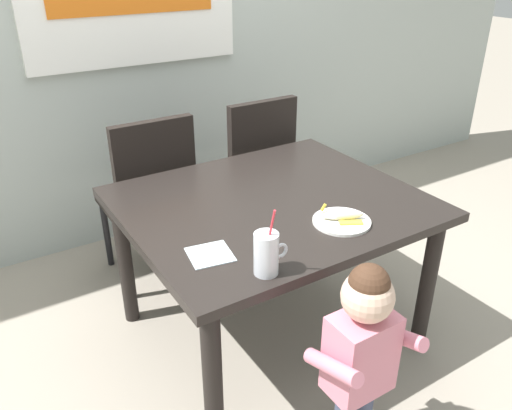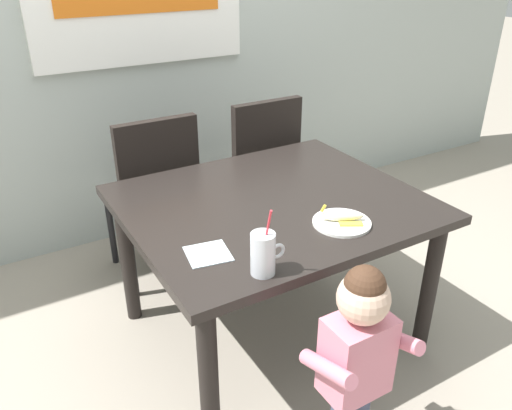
{
  "view_description": "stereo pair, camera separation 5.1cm",
  "coord_description": "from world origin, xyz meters",
  "px_view_note": "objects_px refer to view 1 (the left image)",
  "views": [
    {
      "loc": [
        -1.11,
        -1.64,
        1.7
      ],
      "look_at": [
        -0.15,
        -0.11,
        0.78
      ],
      "focal_mm": 35.93,
      "sensor_mm": 36.0,
      "label": 1
    },
    {
      "loc": [
        -1.06,
        -1.67,
        1.7
      ],
      "look_at": [
        -0.15,
        -0.11,
        0.78
      ],
      "focal_mm": 35.93,
      "sensor_mm": 36.0,
      "label": 2
    }
  ],
  "objects_px": {
    "peeled_banana": "(342,215)",
    "paper_napkin": "(210,254)",
    "dining_chair_left": "(150,192)",
    "dining_table": "(271,219)",
    "milk_cup": "(267,256)",
    "toddler_standing": "(362,346)",
    "snack_plate": "(342,221)",
    "dining_chair_right": "(252,166)"
  },
  "relations": [
    {
      "from": "peeled_banana",
      "to": "paper_napkin",
      "type": "xyz_separation_m",
      "value": [
        -0.56,
        0.06,
        -0.03
      ]
    },
    {
      "from": "dining_chair_left",
      "to": "paper_napkin",
      "type": "relative_size",
      "value": 6.4
    },
    {
      "from": "dining_table",
      "to": "milk_cup",
      "type": "bearing_deg",
      "value": -125.51
    },
    {
      "from": "toddler_standing",
      "to": "paper_napkin",
      "type": "height_order",
      "value": "toddler_standing"
    },
    {
      "from": "toddler_standing",
      "to": "peeled_banana",
      "type": "distance_m",
      "value": 0.54
    },
    {
      "from": "dining_chair_left",
      "to": "peeled_banana",
      "type": "relative_size",
      "value": 5.69
    },
    {
      "from": "milk_cup",
      "to": "snack_plate",
      "type": "bearing_deg",
      "value": 16.6
    },
    {
      "from": "paper_napkin",
      "to": "milk_cup",
      "type": "bearing_deg",
      "value": -60.97
    },
    {
      "from": "toddler_standing",
      "to": "paper_napkin",
      "type": "bearing_deg",
      "value": 122.35
    },
    {
      "from": "dining_chair_left",
      "to": "milk_cup",
      "type": "height_order",
      "value": "milk_cup"
    },
    {
      "from": "milk_cup",
      "to": "toddler_standing",
      "type": "bearing_deg",
      "value": -55.45
    },
    {
      "from": "milk_cup",
      "to": "dining_table",
      "type": "bearing_deg",
      "value": 54.49
    },
    {
      "from": "toddler_standing",
      "to": "peeled_banana",
      "type": "xyz_separation_m",
      "value": [
        0.25,
        0.42,
        0.23
      ]
    },
    {
      "from": "dining_chair_right",
      "to": "paper_napkin",
      "type": "height_order",
      "value": "dining_chair_right"
    },
    {
      "from": "toddler_standing",
      "to": "milk_cup",
      "type": "xyz_separation_m",
      "value": [
        -0.19,
        0.28,
        0.26
      ]
    },
    {
      "from": "toddler_standing",
      "to": "dining_chair_left",
      "type": "bearing_deg",
      "value": 96.36
    },
    {
      "from": "dining_chair_left",
      "to": "milk_cup",
      "type": "relative_size",
      "value": 3.84
    },
    {
      "from": "dining_table",
      "to": "dining_chair_right",
      "type": "xyz_separation_m",
      "value": [
        0.35,
        0.73,
        -0.09
      ]
    },
    {
      "from": "dining_chair_right",
      "to": "peeled_banana",
      "type": "xyz_separation_m",
      "value": [
        -0.22,
        -1.04,
        0.21
      ]
    },
    {
      "from": "dining_chair_left",
      "to": "snack_plate",
      "type": "xyz_separation_m",
      "value": [
        0.41,
        -1.04,
        0.19
      ]
    },
    {
      "from": "dining_table",
      "to": "toddler_standing",
      "type": "bearing_deg",
      "value": -99.82
    },
    {
      "from": "dining_table",
      "to": "dining_chair_left",
      "type": "height_order",
      "value": "dining_chair_left"
    },
    {
      "from": "paper_napkin",
      "to": "peeled_banana",
      "type": "bearing_deg",
      "value": -6.31
    },
    {
      "from": "dining_chair_left",
      "to": "milk_cup",
      "type": "distance_m",
      "value": 1.2
    },
    {
      "from": "peeled_banana",
      "to": "dining_table",
      "type": "bearing_deg",
      "value": 111.93
    },
    {
      "from": "toddler_standing",
      "to": "milk_cup",
      "type": "height_order",
      "value": "milk_cup"
    },
    {
      "from": "dining_chair_right",
      "to": "paper_napkin",
      "type": "bearing_deg",
      "value": 51.61
    },
    {
      "from": "milk_cup",
      "to": "dining_chair_left",
      "type": "bearing_deg",
      "value": 88.43
    },
    {
      "from": "dining_table",
      "to": "peeled_banana",
      "type": "height_order",
      "value": "peeled_banana"
    },
    {
      "from": "dining_table",
      "to": "dining_chair_right",
      "type": "distance_m",
      "value": 0.81
    },
    {
      "from": "snack_plate",
      "to": "peeled_banana",
      "type": "height_order",
      "value": "peeled_banana"
    },
    {
      "from": "dining_chair_left",
      "to": "toddler_standing",
      "type": "distance_m",
      "value": 1.46
    },
    {
      "from": "peeled_banana",
      "to": "dining_chair_right",
      "type": "bearing_deg",
      "value": 77.97
    },
    {
      "from": "dining_chair_left",
      "to": "snack_plate",
      "type": "height_order",
      "value": "dining_chair_left"
    },
    {
      "from": "milk_cup",
      "to": "snack_plate",
      "type": "xyz_separation_m",
      "value": [
        0.44,
        0.13,
        -0.06
      ]
    },
    {
      "from": "toddler_standing",
      "to": "snack_plate",
      "type": "bearing_deg",
      "value": 59.17
    },
    {
      "from": "dining_chair_left",
      "to": "snack_plate",
      "type": "relative_size",
      "value": 4.17
    },
    {
      "from": "peeled_banana",
      "to": "dining_chair_left",
      "type": "bearing_deg",
      "value": 111.82
    },
    {
      "from": "toddler_standing",
      "to": "snack_plate",
      "type": "xyz_separation_m",
      "value": [
        0.25,
        0.41,
        0.2
      ]
    },
    {
      "from": "dining_chair_right",
      "to": "paper_napkin",
      "type": "distance_m",
      "value": 1.27
    },
    {
      "from": "dining_chair_left",
      "to": "paper_napkin",
      "type": "distance_m",
      "value": 1.0
    },
    {
      "from": "toddler_standing",
      "to": "milk_cup",
      "type": "relative_size",
      "value": 3.35
    }
  ]
}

